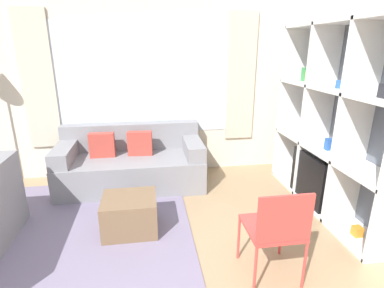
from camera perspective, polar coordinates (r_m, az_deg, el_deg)
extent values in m
cube|color=beige|center=(4.57, -9.01, 10.85)|extent=(5.89, 0.07, 2.70)
cube|color=silver|center=(4.52, -9.07, 12.05)|extent=(2.58, 0.01, 1.60)
cube|color=beige|center=(4.74, -27.29, 10.58)|extent=(0.44, 0.03, 1.90)
cube|color=beige|center=(4.73, 9.31, 12.29)|extent=(0.44, 0.03, 1.90)
cube|color=beige|center=(3.90, 28.97, 7.64)|extent=(0.07, 4.09, 2.70)
cube|color=slate|center=(3.67, -21.48, -14.52)|extent=(2.53, 2.27, 0.01)
cube|color=#515660|center=(3.92, 27.83, 3.95)|extent=(0.02, 2.07, 2.18)
cube|color=white|center=(3.54, 28.39, 2.52)|extent=(0.42, 0.04, 2.18)
cube|color=white|center=(4.09, 22.75, 5.14)|extent=(0.42, 0.04, 2.18)
cube|color=white|center=(4.68, 18.47, 7.08)|extent=(0.42, 0.04, 2.18)
cube|color=white|center=(4.17, 23.39, -10.47)|extent=(0.42, 2.07, 0.04)
cube|color=white|center=(3.90, 24.66, -1.24)|extent=(0.42, 2.07, 0.04)
cube|color=white|center=(3.75, 26.12, 9.31)|extent=(0.42, 2.07, 0.04)
cube|color=white|center=(3.73, 27.69, 20.07)|extent=(0.42, 2.07, 0.04)
cube|color=black|center=(4.04, 21.01, -6.06)|extent=(0.04, 0.72, 0.60)
cube|color=black|center=(4.17, 20.82, -9.63)|extent=(0.10, 0.24, 0.03)
cube|color=orange|center=(3.65, 28.96, -14.34)|extent=(0.09, 0.09, 0.10)
cylinder|color=gold|center=(4.14, 23.16, -9.64)|extent=(0.07, 0.07, 0.09)
cube|color=#2856A8|center=(3.86, 24.56, -0.03)|extent=(0.07, 0.07, 0.14)
cylinder|color=gold|center=(4.29, 21.06, 12.00)|extent=(0.06, 0.06, 0.14)
cylinder|color=#2856A8|center=(3.70, 26.26, 10.16)|extent=(0.08, 0.08, 0.09)
cube|color=#388947|center=(4.32, 20.82, 12.31)|extent=(0.09, 0.09, 0.18)
cube|color=gray|center=(4.34, -11.33, -5.15)|extent=(1.98, 0.89, 0.44)
cube|color=gray|center=(4.54, -11.49, 1.45)|extent=(1.98, 0.18, 0.39)
cube|color=gray|center=(4.37, -23.08, -1.62)|extent=(0.24, 0.83, 0.21)
cube|color=gray|center=(4.27, 0.15, -0.56)|extent=(0.24, 0.83, 0.21)
cube|color=#AD3D33|center=(4.27, -9.88, 0.13)|extent=(0.35, 0.15, 0.34)
cube|color=#AD3D33|center=(4.32, -16.75, -0.19)|extent=(0.34, 0.12, 0.34)
cube|color=brown|center=(3.35, -11.73, -12.99)|extent=(0.57, 0.49, 0.40)
cylinder|color=#CC3D38|center=(3.07, 16.62, -16.08)|extent=(0.02, 0.02, 0.44)
cylinder|color=#CC3D38|center=(2.93, 8.88, -17.25)|extent=(0.02, 0.02, 0.44)
cylinder|color=#CC3D38|center=(2.76, 20.63, -20.85)|extent=(0.02, 0.02, 0.44)
cylinder|color=#CC3D38|center=(2.61, 11.94, -22.60)|extent=(0.02, 0.02, 0.44)
cube|color=#CC3D38|center=(2.70, 14.91, -15.14)|extent=(0.44, 0.46, 0.02)
cube|color=#CC3D38|center=(2.43, 17.29, -13.52)|extent=(0.44, 0.02, 0.40)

